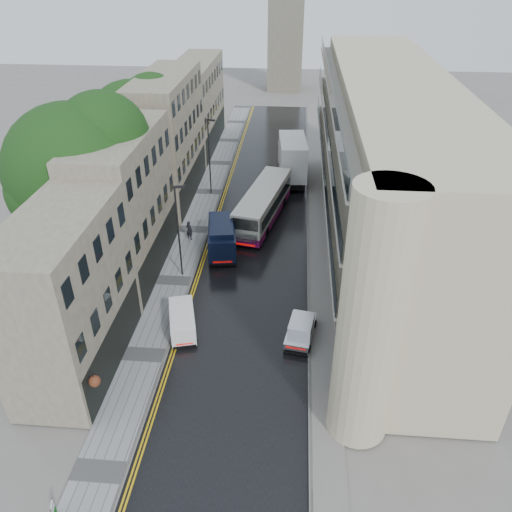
% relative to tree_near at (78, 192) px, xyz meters
% --- Properties ---
extents(road, '(9.00, 85.00, 0.02)m').
position_rel_tree_near_xyz_m(road, '(12.50, 7.50, -6.94)').
color(road, black).
rests_on(road, ground).
extents(left_sidewalk, '(2.70, 85.00, 0.12)m').
position_rel_tree_near_xyz_m(left_sidewalk, '(6.65, 7.50, -6.89)').
color(left_sidewalk, gray).
rests_on(left_sidewalk, ground).
extents(right_sidewalk, '(1.80, 85.00, 0.12)m').
position_rel_tree_near_xyz_m(right_sidewalk, '(17.90, 7.50, -6.89)').
color(right_sidewalk, slate).
rests_on(right_sidewalk, ground).
extents(old_shop_row, '(4.50, 56.00, 12.00)m').
position_rel_tree_near_xyz_m(old_shop_row, '(3.05, 10.00, -0.95)').
color(old_shop_row, gray).
rests_on(old_shop_row, ground).
extents(modern_block, '(8.00, 40.00, 14.00)m').
position_rel_tree_near_xyz_m(modern_block, '(22.80, 6.00, 0.05)').
color(modern_block, '#C3B591').
rests_on(modern_block, ground).
extents(tree_near, '(10.56, 10.56, 13.89)m').
position_rel_tree_near_xyz_m(tree_near, '(0.00, 0.00, 0.00)').
color(tree_near, black).
rests_on(tree_near, ground).
extents(tree_far, '(9.24, 9.24, 12.46)m').
position_rel_tree_near_xyz_m(tree_far, '(0.30, 13.00, -0.72)').
color(tree_far, black).
rests_on(tree_far, ground).
extents(cream_bus, '(4.85, 11.72, 3.12)m').
position_rel_tree_near_xyz_m(cream_bus, '(10.97, 7.21, -5.37)').
color(cream_bus, beige).
rests_on(cream_bus, road).
extents(white_lorry, '(3.50, 9.32, 4.79)m').
position_rel_tree_near_xyz_m(white_lorry, '(14.14, 18.09, -4.53)').
color(white_lorry, white).
rests_on(white_lorry, road).
extents(silver_hatchback, '(2.20, 3.91, 1.38)m').
position_rel_tree_near_xyz_m(silver_hatchback, '(15.51, -7.67, -6.23)').
color(silver_hatchback, silver).
rests_on(silver_hatchback, road).
extents(white_van, '(2.49, 3.99, 1.68)m').
position_rel_tree_near_xyz_m(white_van, '(8.20, -8.00, -6.09)').
color(white_van, white).
rests_on(white_van, road).
extents(navy_van, '(3.02, 5.87, 2.86)m').
position_rel_tree_near_xyz_m(navy_van, '(9.00, 2.05, -5.50)').
color(navy_van, black).
rests_on(navy_van, road).
extents(pedestrian, '(0.76, 0.65, 1.76)m').
position_rel_tree_near_xyz_m(pedestrian, '(6.61, 5.68, -5.94)').
color(pedestrian, black).
rests_on(pedestrian, left_sidewalk).
extents(lamp_post_near, '(0.86, 0.40, 7.50)m').
position_rel_tree_near_xyz_m(lamp_post_near, '(7.10, 0.12, -3.08)').
color(lamp_post_near, black).
rests_on(lamp_post_near, left_sidewalk).
extents(lamp_post_far, '(0.89, 0.47, 7.80)m').
position_rel_tree_near_xyz_m(lamp_post_far, '(6.92, 15.52, -2.92)').
color(lamp_post_far, black).
rests_on(lamp_post_far, left_sidewalk).
extents(estate_sign, '(0.24, 0.52, 0.87)m').
position_rel_tree_near_xyz_m(estate_sign, '(5.45, -19.81, -6.39)').
color(estate_sign, silver).
rests_on(estate_sign, left_sidewalk).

